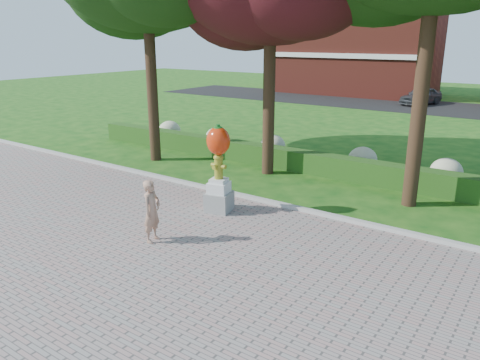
% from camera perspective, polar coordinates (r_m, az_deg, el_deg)
% --- Properties ---
extents(ground, '(100.00, 100.00, 0.00)m').
position_cam_1_polar(ground, '(12.35, -3.50, -6.98)').
color(ground, '#124912').
rests_on(ground, ground).
extents(walkway, '(40.00, 14.00, 0.04)m').
position_cam_1_polar(walkway, '(9.91, -18.52, -14.26)').
color(walkway, gray).
rests_on(walkway, ground).
extents(curb, '(40.00, 0.18, 0.15)m').
position_cam_1_polar(curb, '(14.61, 3.83, -2.79)').
color(curb, '#ADADA5').
rests_on(curb, ground).
extents(lawn_hedge, '(24.00, 0.70, 0.80)m').
position_cam_1_polar(lawn_hedge, '(17.91, 10.55, 1.78)').
color(lawn_hedge, '#1E4915').
rests_on(lawn_hedge, ground).
extents(hydrangea_row, '(20.10, 1.10, 0.99)m').
position_cam_1_polar(hydrangea_row, '(18.55, 13.48, 2.61)').
color(hydrangea_row, beige).
rests_on(hydrangea_row, ground).
extents(street, '(50.00, 8.00, 0.02)m').
position_cam_1_polar(street, '(37.79, 24.21, 7.93)').
color(street, black).
rests_on(street, ground).
extents(building_left, '(14.00, 8.00, 7.00)m').
position_cam_1_polar(building_left, '(46.09, 13.78, 14.66)').
color(building_left, maroon).
rests_on(building_left, ground).
extents(hydrant_sculpture, '(0.85, 0.85, 2.61)m').
position_cam_1_polar(hydrant_sculpture, '(13.63, -2.63, 1.71)').
color(hydrant_sculpture, gray).
rests_on(hydrant_sculpture, walkway).
extents(woman, '(0.51, 0.66, 1.61)m').
position_cam_1_polar(woman, '(11.94, -10.69, -3.74)').
color(woman, tan).
rests_on(woman, walkway).
extents(parked_car, '(2.67, 4.23, 1.34)m').
position_cam_1_polar(parked_car, '(39.16, 21.20, 9.55)').
color(parked_car, '#3D4144').
rests_on(parked_car, street).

